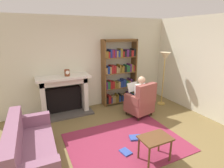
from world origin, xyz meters
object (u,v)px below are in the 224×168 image
object	(u,v)px
armchair_reading	(141,102)
sofa_floral	(30,151)
seated_reader	(138,94)
side_table	(155,141)
floor_lamp	(165,61)
mantel_clock	(67,73)
bookshelf	(119,73)
fireplace	(64,94)

from	to	relation	value
armchair_reading	sofa_floral	bearing A→B (deg)	4.66
seated_reader	side_table	xyz separation A→B (m)	(-0.77, -1.71, -0.22)
armchair_reading	floor_lamp	distance (m)	1.56
armchair_reading	mantel_clock	bearing A→B (deg)	-41.13
bookshelf	sofa_floral	size ratio (longest dim) A/B	1.20
mantel_clock	armchair_reading	size ratio (longest dim) A/B	0.18
fireplace	seated_reader	distance (m)	2.08
fireplace	sofa_floral	distance (m)	2.16
mantel_clock	sofa_floral	xyz separation A→B (m)	(-1.07, -1.82, -0.89)
armchair_reading	side_table	distance (m)	1.78
fireplace	seated_reader	size ratio (longest dim) A/B	1.29
fireplace	side_table	world-z (taller)	fireplace
bookshelf	side_table	size ratio (longest dim) A/B	3.68
bookshelf	seated_reader	size ratio (longest dim) A/B	1.81
sofa_floral	floor_lamp	xyz separation A→B (m)	(3.94, 1.26, 1.10)
fireplace	floor_lamp	world-z (taller)	floor_lamp
mantel_clock	armchair_reading	world-z (taller)	mantel_clock
bookshelf	armchair_reading	bearing A→B (deg)	-85.39
armchair_reading	side_table	world-z (taller)	armchair_reading
mantel_clock	floor_lamp	xyz separation A→B (m)	(2.87, -0.56, 0.21)
fireplace	bookshelf	size ratio (longest dim) A/B	0.71
fireplace	mantel_clock	xyz separation A→B (m)	(0.10, -0.10, 0.62)
armchair_reading	seated_reader	distance (m)	0.23
seated_reader	sofa_floral	distance (m)	2.97
bookshelf	seated_reader	bearing A→B (deg)	-86.18
armchair_reading	sofa_floral	distance (m)	2.94
seated_reader	bookshelf	bearing A→B (deg)	-97.69
side_table	fireplace	bearing A→B (deg)	111.59
sofa_floral	armchair_reading	bearing A→B (deg)	-72.22
mantel_clock	side_table	distance (m)	2.88
floor_lamp	fireplace	bearing A→B (deg)	167.48
side_table	sofa_floral	bearing A→B (deg)	159.18
fireplace	seated_reader	bearing A→B (deg)	-28.18
seated_reader	sofa_floral	xyz separation A→B (m)	(-2.80, -0.93, -0.30)
mantel_clock	armchair_reading	bearing A→B (deg)	-29.61
mantel_clock	floor_lamp	distance (m)	2.94
fireplace	armchair_reading	size ratio (longest dim) A/B	1.51
mantel_clock	floor_lamp	size ratio (longest dim) A/B	0.11
sofa_floral	side_table	world-z (taller)	sofa_floral
bookshelf	armchair_reading	xyz separation A→B (m)	(0.09, -1.13, -0.58)
fireplace	floor_lamp	size ratio (longest dim) A/B	0.87
armchair_reading	seated_reader	size ratio (longest dim) A/B	0.85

